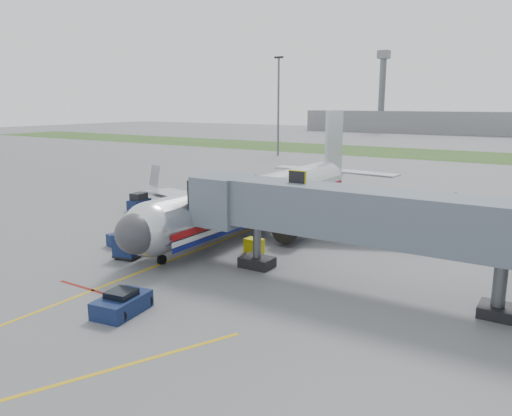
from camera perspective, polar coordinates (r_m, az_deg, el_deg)
The scene contains 16 objects.
ground at distance 34.41m, azimuth -12.99°, elevation -7.11°, with size 400.00×400.00×0.00m, color #565659.
grass_strip at distance 115.52m, azimuth 20.76°, elevation 5.69°, with size 300.00×25.00×0.01m, color #2D4C1E.
apron_markings at distance 30.08m, azimuth -23.22°, elevation -10.63°, with size 21.52×50.00×0.01m.
airliner at distance 45.31m, azimuth 0.67°, elevation 1.25°, with size 32.10×35.67×10.25m.
jet_bridge at distance 30.27m, azimuth 11.15°, elevation -0.85°, with size 25.30×4.00×6.90m.
light_mast_left at distance 106.92m, azimuth 2.57°, elevation 11.79°, with size 2.00×0.44×20.40m.
distant_terminal at distance 195.59m, azimuth 22.96°, elevation 8.95°, with size 120.00×14.00×8.00m, color slate.
control_tower at distance 198.12m, azimuth 14.23°, elevation 13.41°, with size 4.00×4.00×30.00m.
pushback_tug at distance 28.07m, azimuth -15.08°, elevation -10.50°, with size 2.28×3.30×1.28m.
baggage_tug at distance 54.06m, azimuth -13.22°, elevation 0.67°, with size 1.53×2.61×1.75m.
baggage_cart_a at distance 37.36m, azimuth -14.41°, elevation -4.16°, with size 2.01×2.01×1.83m.
baggage_cart_b at distance 42.30m, azimuth -7.48°, elevation -2.25°, with size 1.62×1.62×1.48m.
baggage_cart_c at distance 48.53m, azimuth -1.68°, elevation -0.30°, with size 1.83×1.83×1.50m.
belt_loader at distance 41.29m, azimuth -13.92°, elevation -3.14°, with size 2.32×4.73×2.23m.
ground_power_cart at distance 37.54m, azimuth -0.22°, elevation -4.33°, with size 1.40×0.98×1.08m.
ramp_worker at distance 46.26m, azimuth -3.70°, elevation -0.94°, with size 0.55×0.36×1.52m, color #95E31A.
Camera 1 is at (23.51, -22.56, 11.06)m, focal length 35.00 mm.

